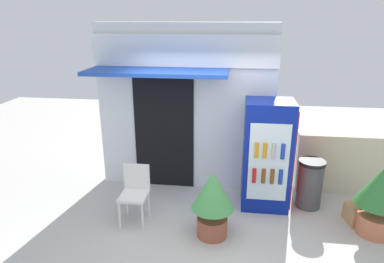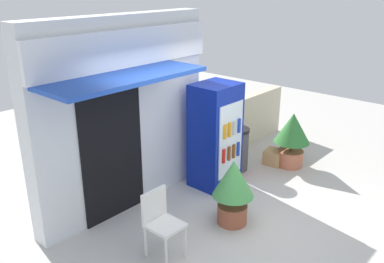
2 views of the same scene
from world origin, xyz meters
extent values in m
plane|color=beige|center=(0.00, 0.00, 0.00)|extent=(16.00, 16.00, 0.00)
cube|color=silver|center=(-0.44, 1.68, 1.47)|extent=(3.12, 0.32, 2.95)
cube|color=white|center=(-0.44, 1.48, 2.50)|extent=(3.12, 0.08, 0.53)
cube|color=#1E47B2|center=(-0.82, 1.11, 2.20)|extent=(2.26, 0.83, 0.06)
cube|color=black|center=(-0.82, 1.51, 1.08)|extent=(1.07, 0.03, 2.15)
cube|color=navy|center=(0.98, 1.03, 0.90)|extent=(0.76, 0.63, 1.81)
cube|color=silver|center=(0.98, 0.70, 0.90)|extent=(0.61, 0.02, 1.26)
cube|color=red|center=(1.37, 1.03, 0.90)|extent=(0.02, 0.57, 1.63)
cylinder|color=red|center=(0.77, 0.68, 0.69)|extent=(0.06, 0.06, 0.24)
cylinder|color=brown|center=(0.92, 0.68, 0.69)|extent=(0.06, 0.06, 0.24)
cylinder|color=brown|center=(1.05, 0.68, 0.69)|extent=(0.06, 0.06, 0.24)
cylinder|color=#1938A5|center=(1.18, 0.68, 0.69)|extent=(0.06, 0.06, 0.24)
cylinder|color=orange|center=(0.79, 0.68, 1.11)|extent=(0.06, 0.06, 0.24)
cylinder|color=orange|center=(0.91, 0.68, 1.11)|extent=(0.06, 0.06, 0.24)
cylinder|color=#B2B2B7|center=(1.04, 0.68, 1.11)|extent=(0.06, 0.06, 0.24)
cylinder|color=#1938A5|center=(1.18, 0.68, 1.11)|extent=(0.06, 0.06, 0.24)
cylinder|color=silver|center=(-1.21, 0.04, 0.22)|extent=(0.04, 0.04, 0.44)
cylinder|color=silver|center=(-0.86, 0.04, 0.22)|extent=(0.04, 0.04, 0.44)
cylinder|color=silver|center=(-1.21, 0.42, 0.22)|extent=(0.04, 0.04, 0.44)
cylinder|color=silver|center=(-0.85, 0.42, 0.22)|extent=(0.04, 0.04, 0.44)
cube|color=silver|center=(-1.03, 0.23, 0.46)|extent=(0.41, 0.43, 0.04)
cube|color=silver|center=(-1.03, 0.43, 0.69)|extent=(0.41, 0.04, 0.41)
cylinder|color=#995138|center=(0.17, 0.05, 0.15)|extent=(0.44, 0.44, 0.30)
cylinder|color=brown|center=(0.17, 0.05, 0.37)|extent=(0.05, 0.05, 0.16)
cone|color=#47994C|center=(0.17, 0.05, 0.73)|extent=(0.60, 0.60, 0.55)
cylinder|color=#BC6B4C|center=(2.53, 0.39, 0.16)|extent=(0.49, 0.49, 0.31)
cylinder|color=brown|center=(2.53, 0.39, 0.40)|extent=(0.05, 0.05, 0.18)
cone|color=#2D7533|center=(2.53, 0.39, 0.78)|extent=(0.67, 0.67, 0.57)
cylinder|color=#47474C|center=(1.71, 1.07, 0.38)|extent=(0.41, 0.41, 0.76)
cylinder|color=black|center=(1.71, 1.07, 0.79)|extent=(0.43, 0.43, 0.06)
cube|color=beige|center=(2.85, 1.67, 0.54)|extent=(2.54, 0.20, 1.08)
cube|color=tan|center=(2.40, 0.67, 0.14)|extent=(0.41, 0.40, 0.28)
camera|label=1|loc=(0.43, -4.21, 3.05)|focal=32.03mm
camera|label=2|loc=(-4.16, -2.99, 3.40)|focal=38.43mm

